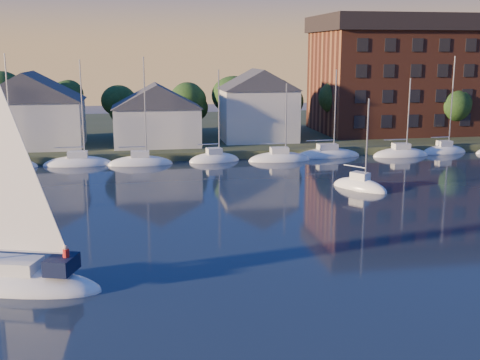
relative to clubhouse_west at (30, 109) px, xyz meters
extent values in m
cube|color=#364126|center=(22.00, 17.00, -5.93)|extent=(160.00, 50.00, 2.00)
cube|color=brown|center=(22.00, -6.00, -5.93)|extent=(120.00, 3.00, 1.00)
cube|color=white|center=(0.00, 0.00, -1.93)|extent=(13.00, 9.00, 6.00)
cube|color=white|center=(16.00, -1.00, -2.43)|extent=(11.00, 8.00, 5.00)
cube|color=white|center=(30.00, 1.00, -1.43)|extent=(10.00, 8.00, 7.00)
cube|color=brown|center=(56.00, 7.00, 2.57)|extent=(30.00, 16.00, 15.00)
cube|color=black|center=(56.00, 7.00, 11.27)|extent=(31.00, 17.00, 2.40)
cylinder|color=#39241A|center=(-4.00, 5.00, -3.18)|extent=(0.50, 0.50, 3.50)
sphere|color=#183312|center=(-4.00, 5.00, 1.27)|extent=(5.40, 5.40, 5.40)
cylinder|color=#39241A|center=(4.00, 5.00, -3.18)|extent=(0.50, 0.50, 3.50)
sphere|color=#183312|center=(4.00, 5.00, 1.27)|extent=(5.40, 5.40, 5.40)
cylinder|color=#39241A|center=(12.00, 5.00, -3.18)|extent=(0.50, 0.50, 3.50)
sphere|color=#183312|center=(12.00, 5.00, 1.27)|extent=(5.40, 5.40, 5.40)
cylinder|color=#39241A|center=(20.00, 5.00, -3.18)|extent=(0.50, 0.50, 3.50)
sphere|color=#183312|center=(20.00, 5.00, 1.27)|extent=(5.40, 5.40, 5.40)
cylinder|color=#39241A|center=(28.00, 5.00, -3.18)|extent=(0.50, 0.50, 3.50)
sphere|color=#183312|center=(28.00, 5.00, 1.27)|extent=(5.40, 5.40, 5.40)
cylinder|color=#39241A|center=(36.00, 5.00, -3.18)|extent=(0.50, 0.50, 3.50)
sphere|color=#183312|center=(36.00, 5.00, 1.27)|extent=(5.40, 5.40, 5.40)
cylinder|color=#39241A|center=(44.00, 5.00, -3.18)|extent=(0.50, 0.50, 3.50)
sphere|color=#183312|center=(44.00, 5.00, 1.27)|extent=(5.40, 5.40, 5.40)
cylinder|color=#39241A|center=(52.00, 5.00, -3.18)|extent=(0.50, 0.50, 3.50)
sphere|color=#183312|center=(52.00, 5.00, 1.27)|extent=(5.40, 5.40, 5.40)
cylinder|color=#39241A|center=(60.00, 5.00, -3.18)|extent=(0.50, 0.50, 3.50)
sphere|color=#183312|center=(60.00, 5.00, 1.27)|extent=(5.40, 5.40, 5.40)
ellipsoid|color=white|center=(-2.00, -9.00, -5.93)|extent=(7.50, 2.40, 2.20)
cube|color=white|center=(-2.00, -9.00, -4.63)|extent=(2.10, 1.32, 0.70)
cylinder|color=#A5A8AD|center=(-1.25, -9.00, 0.02)|extent=(0.16, 0.16, 10.00)
ellipsoid|color=white|center=(6.00, -9.00, -5.93)|extent=(7.50, 2.40, 2.20)
cube|color=white|center=(6.00, -9.00, -4.63)|extent=(2.10, 1.32, 0.70)
cylinder|color=#A5A8AD|center=(6.75, -9.00, 0.02)|extent=(0.16, 0.16, 10.00)
cylinder|color=#A5A8AD|center=(5.17, -9.00, -3.78)|extent=(3.15, 0.12, 0.12)
ellipsoid|color=white|center=(14.00, -9.00, -5.93)|extent=(7.50, 2.40, 2.20)
cube|color=white|center=(14.00, -9.00, -4.63)|extent=(2.10, 1.32, 0.70)
cylinder|color=#A5A8AD|center=(14.75, -9.00, 0.02)|extent=(0.16, 0.16, 10.00)
cylinder|color=#A5A8AD|center=(13.17, -9.00, -3.78)|extent=(3.15, 0.12, 0.12)
ellipsoid|color=white|center=(22.00, -9.00, -5.93)|extent=(7.50, 2.40, 2.20)
cube|color=white|center=(22.00, -9.00, -4.63)|extent=(2.10, 1.32, 0.70)
cylinder|color=#A5A8AD|center=(22.75, -9.00, 0.02)|extent=(0.16, 0.16, 10.00)
cylinder|color=#A5A8AD|center=(21.17, -9.00, -3.78)|extent=(3.15, 0.12, 0.12)
ellipsoid|color=white|center=(30.00, -9.00, -5.93)|extent=(7.50, 2.40, 2.20)
cube|color=white|center=(30.00, -9.00, -4.63)|extent=(2.10, 1.32, 0.70)
cylinder|color=#A5A8AD|center=(30.75, -9.00, 0.02)|extent=(0.16, 0.16, 10.00)
cylinder|color=#A5A8AD|center=(29.17, -9.00, -3.78)|extent=(3.15, 0.12, 0.12)
ellipsoid|color=white|center=(38.00, -9.00, -5.93)|extent=(7.50, 2.40, 2.20)
cube|color=white|center=(38.00, -9.00, -4.63)|extent=(2.10, 1.32, 0.70)
cylinder|color=#A5A8AD|center=(38.75, -9.00, 0.02)|extent=(0.16, 0.16, 10.00)
cylinder|color=#A5A8AD|center=(37.17, -9.00, -3.78)|extent=(3.15, 0.12, 0.12)
ellipsoid|color=white|center=(46.00, -9.00, -5.93)|extent=(7.50, 2.40, 2.20)
cube|color=white|center=(46.00, -9.00, -4.63)|extent=(2.10, 1.32, 0.70)
cylinder|color=#A5A8AD|center=(46.75, -9.00, 0.02)|extent=(0.16, 0.16, 10.00)
cylinder|color=#A5A8AD|center=(45.17, -9.00, -3.78)|extent=(3.15, 0.12, 0.12)
ellipsoid|color=white|center=(54.00, -9.00, -5.93)|extent=(7.50, 2.40, 2.20)
cube|color=white|center=(54.00, -9.00, -4.63)|extent=(2.10, 1.32, 0.70)
cylinder|color=#A5A8AD|center=(54.75, -9.00, 0.02)|extent=(0.16, 0.16, 10.00)
cylinder|color=#A5A8AD|center=(53.17, -9.00, -3.78)|extent=(3.15, 0.12, 0.12)
ellipsoid|color=white|center=(6.15, -46.53, -5.93)|extent=(10.85, 6.47, 2.20)
cube|color=white|center=(6.15, -46.53, -4.63)|extent=(3.33, 2.66, 0.70)
cylinder|color=#A5A8AD|center=(7.23, -46.89, -3.78)|extent=(4.14, 1.51, 0.12)
cube|color=black|center=(8.89, -47.46, -4.43)|extent=(1.97, 2.34, 0.90)
ellipsoid|color=white|center=(34.57, -26.23, -5.93)|extent=(5.16, 6.07, 2.20)
cube|color=white|center=(34.57, -26.23, -4.63)|extent=(1.89, 2.02, 0.70)
cylinder|color=#A5A8AD|center=(34.92, -26.71, -1.05)|extent=(0.16, 0.16, 7.86)
cylinder|color=#A5A8AD|center=(34.19, -25.69, -3.78)|extent=(1.57, 2.12, 0.12)
camera|label=1|loc=(13.25, -80.50, 7.22)|focal=45.00mm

